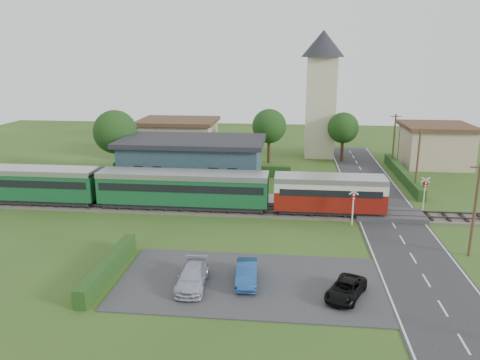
# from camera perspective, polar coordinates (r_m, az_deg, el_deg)

# --- Properties ---
(ground) EXTENTS (120.00, 120.00, 0.00)m
(ground) POSITION_cam_1_polar(r_m,az_deg,el_deg) (42.03, 4.68, -4.96)
(ground) COLOR #2D4C19
(railway_track) EXTENTS (76.00, 3.20, 0.49)m
(railway_track) POSITION_cam_1_polar(r_m,az_deg,el_deg) (43.88, 4.76, -3.93)
(railway_track) COLOR #4C443D
(railway_track) RESTS_ON ground
(road) EXTENTS (6.00, 70.00, 0.05)m
(road) POSITION_cam_1_polar(r_m,az_deg,el_deg) (42.99, 18.18, -5.19)
(road) COLOR #28282B
(road) RESTS_ON ground
(car_park) EXTENTS (17.00, 9.00, 0.08)m
(car_park) POSITION_cam_1_polar(r_m,az_deg,el_deg) (31.09, 1.18, -12.36)
(car_park) COLOR #333335
(car_park) RESTS_ON ground
(crossing_deck) EXTENTS (6.20, 3.40, 0.45)m
(crossing_deck) POSITION_cam_1_polar(r_m,az_deg,el_deg) (44.77, 17.70, -4.08)
(crossing_deck) COLOR #333335
(crossing_deck) RESTS_ON ground
(platform) EXTENTS (30.00, 3.00, 0.45)m
(platform) POSITION_cam_1_polar(r_m,az_deg,el_deg) (48.12, -7.12, -2.13)
(platform) COLOR gray
(platform) RESTS_ON ground
(equipment_hut) EXTENTS (2.30, 2.30, 2.55)m
(equipment_hut) POSITION_cam_1_polar(r_m,az_deg,el_deg) (50.13, -16.11, -0.11)
(equipment_hut) COLOR beige
(equipment_hut) RESTS_ON platform
(station_building) EXTENTS (16.00, 9.00, 5.30)m
(station_building) POSITION_cam_1_polar(r_m,az_deg,el_deg) (52.94, -5.78, 2.26)
(station_building) COLOR #23414E
(station_building) RESTS_ON ground
(train) EXTENTS (43.20, 2.90, 3.40)m
(train) POSITION_cam_1_polar(r_m,az_deg,el_deg) (45.18, -10.87, -0.85)
(train) COLOR #232328
(train) RESTS_ON ground
(church_tower) EXTENTS (6.00, 6.00, 17.60)m
(church_tower) POSITION_cam_1_polar(r_m,az_deg,el_deg) (67.74, 9.91, 11.36)
(church_tower) COLOR beige
(church_tower) RESTS_ON ground
(house_west) EXTENTS (10.80, 8.80, 5.50)m
(house_west) POSITION_cam_1_polar(r_m,az_deg,el_deg) (67.41, -7.51, 5.06)
(house_west) COLOR tan
(house_west) RESTS_ON ground
(house_east) EXTENTS (8.80, 8.80, 5.50)m
(house_east) POSITION_cam_1_polar(r_m,az_deg,el_deg) (67.31, 22.69, 4.01)
(house_east) COLOR tan
(house_east) RESTS_ON ground
(hedge_carpark) EXTENTS (0.80, 9.00, 1.20)m
(hedge_carpark) POSITION_cam_1_polar(r_m,az_deg,el_deg) (32.96, -15.78, -10.22)
(hedge_carpark) COLOR #193814
(hedge_carpark) RESTS_ON ground
(hedge_roadside) EXTENTS (0.80, 18.00, 1.20)m
(hedge_roadside) POSITION_cam_1_polar(r_m,az_deg,el_deg) (58.70, 19.16, 0.67)
(hedge_roadside) COLOR #193814
(hedge_roadside) RESTS_ON ground
(hedge_station) EXTENTS (22.00, 0.80, 1.30)m
(hedge_station) POSITION_cam_1_polar(r_m,az_deg,el_deg) (57.71, -4.81, 1.27)
(hedge_station) COLOR #193814
(hedge_station) RESTS_ON ground
(tree_a) EXTENTS (5.20, 5.20, 8.00)m
(tree_a) POSITION_cam_1_polar(r_m,az_deg,el_deg) (58.12, -14.98, 5.67)
(tree_a) COLOR #332316
(tree_a) RESTS_ON ground
(tree_b) EXTENTS (4.60, 4.60, 7.34)m
(tree_b) POSITION_cam_1_polar(r_m,az_deg,el_deg) (63.25, 3.58, 6.55)
(tree_b) COLOR #332316
(tree_b) RESTS_ON ground
(tree_c) EXTENTS (4.20, 4.20, 6.78)m
(tree_c) POSITION_cam_1_polar(r_m,az_deg,el_deg) (65.60, 12.47, 6.21)
(tree_c) COLOR #332316
(tree_c) RESTS_ON ground
(utility_pole_b) EXTENTS (1.40, 0.22, 7.00)m
(utility_pole_b) POSITION_cam_1_polar(r_m,az_deg,el_deg) (37.61, 26.72, -3.18)
(utility_pole_b) COLOR #473321
(utility_pole_b) RESTS_ON ground
(utility_pole_c) EXTENTS (1.40, 0.22, 7.00)m
(utility_pole_c) POSITION_cam_1_polar(r_m,az_deg,el_deg) (52.36, 20.84, 2.25)
(utility_pole_c) COLOR #473321
(utility_pole_c) RESTS_ON ground
(utility_pole_d) EXTENTS (1.40, 0.22, 7.00)m
(utility_pole_d) POSITION_cam_1_polar(r_m,az_deg,el_deg) (63.83, 18.25, 4.63)
(utility_pole_d) COLOR #473321
(utility_pole_d) RESTS_ON ground
(crossing_signal_near) EXTENTS (0.84, 0.28, 3.28)m
(crossing_signal_near) POSITION_cam_1_polar(r_m,az_deg,el_deg) (41.32, 13.64, -2.57)
(crossing_signal_near) COLOR silver
(crossing_signal_near) RESTS_ON ground
(crossing_signal_far) EXTENTS (0.84, 0.28, 3.28)m
(crossing_signal_far) POSITION_cam_1_polar(r_m,az_deg,el_deg) (47.30, 21.61, -0.99)
(crossing_signal_far) COLOR silver
(crossing_signal_far) RESTS_ON ground
(streetlamp_west) EXTENTS (0.30, 0.30, 5.15)m
(streetlamp_west) POSITION_cam_1_polar(r_m,az_deg,el_deg) (64.73, -14.61, 4.51)
(streetlamp_west) COLOR #3F3F47
(streetlamp_west) RESTS_ON ground
(streetlamp_east) EXTENTS (0.30, 0.30, 5.15)m
(streetlamp_east) POSITION_cam_1_polar(r_m,az_deg,el_deg) (69.12, 18.85, 4.84)
(streetlamp_east) COLOR #3F3F47
(streetlamp_east) RESTS_ON ground
(car_on_road) EXTENTS (3.39, 1.60, 1.12)m
(car_on_road) POSITION_cam_1_polar(r_m,az_deg,el_deg) (54.18, 14.89, -0.15)
(car_on_road) COLOR navy
(car_on_road) RESTS_ON road
(car_park_blue) EXTENTS (1.59, 3.91, 1.26)m
(car_park_blue) POSITION_cam_1_polar(r_m,az_deg,el_deg) (30.74, 0.80, -11.29)
(car_park_blue) COLOR navy
(car_park_blue) RESTS_ON car_park
(car_park_silver) EXTENTS (2.04, 4.51, 1.28)m
(car_park_silver) POSITION_cam_1_polar(r_m,az_deg,el_deg) (30.43, -5.84, -11.65)
(car_park_silver) COLOR #ABB1C3
(car_park_silver) RESTS_ON car_park
(car_park_dark) EXTENTS (3.13, 4.15, 1.05)m
(car_park_dark) POSITION_cam_1_polar(r_m,az_deg,el_deg) (29.79, 12.77, -12.84)
(car_park_dark) COLOR black
(car_park_dark) RESTS_ON car_park
(pedestrian_near) EXTENTS (0.64, 0.47, 1.60)m
(pedestrian_near) POSITION_cam_1_polar(r_m,az_deg,el_deg) (46.61, 2.25, -1.27)
(pedestrian_near) COLOR gray
(pedestrian_near) RESTS_ON platform
(pedestrian_far) EXTENTS (0.64, 0.80, 1.57)m
(pedestrian_far) POSITION_cam_1_polar(r_m,az_deg,el_deg) (49.06, -14.74, -0.95)
(pedestrian_far) COLOR gray
(pedestrian_far) RESTS_ON platform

